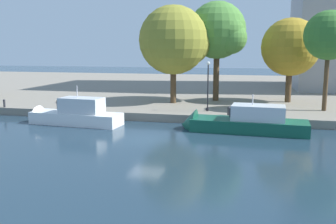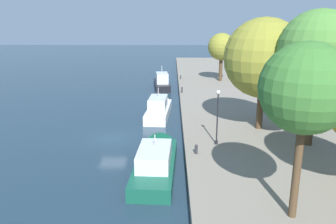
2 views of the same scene
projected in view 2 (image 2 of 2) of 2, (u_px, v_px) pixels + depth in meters
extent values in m
plane|color=#1E3342|center=(112.00, 139.00, 32.72)|extent=(220.00, 220.00, 0.00)
cube|color=black|center=(162.00, 86.00, 55.50)|extent=(7.48, 2.98, 1.47)
cone|color=black|center=(160.00, 82.00, 59.38)|extent=(1.41, 2.26, 2.15)
cube|color=silver|center=(162.00, 78.00, 54.57)|extent=(3.44, 2.13, 1.55)
cube|color=black|center=(161.00, 76.00, 55.77)|extent=(1.04, 1.77, 0.93)
cylinder|color=silver|center=(162.00, 69.00, 54.56)|extent=(0.08, 0.08, 1.12)
cube|color=white|center=(159.00, 113.00, 39.99)|extent=(8.37, 3.02, 1.40)
cone|color=white|center=(163.00, 104.00, 44.32)|extent=(1.37, 2.36, 2.27)
cube|color=silver|center=(158.00, 103.00, 39.03)|extent=(3.83, 2.19, 1.34)
cube|color=black|center=(159.00, 99.00, 40.39)|extent=(1.12, 1.87, 0.80)
cylinder|color=silver|center=(158.00, 92.00, 39.10)|extent=(0.08, 0.08, 1.04)
cube|color=#14513D|center=(155.00, 169.00, 25.58)|extent=(9.29, 3.30, 1.41)
cone|color=#14513D|center=(161.00, 145.00, 30.36)|extent=(1.34, 2.75, 2.69)
cube|color=silver|center=(154.00, 156.00, 24.57)|extent=(4.23, 2.48, 1.20)
cube|color=black|center=(156.00, 147.00, 26.09)|extent=(1.21, 2.18, 0.72)
cylinder|color=silver|center=(155.00, 140.00, 24.73)|extent=(0.08, 0.08, 0.86)
cylinder|color=#2D2D33|center=(182.00, 90.00, 48.85)|extent=(0.22, 0.22, 0.65)
sphere|color=#2D2D33|center=(182.00, 88.00, 48.75)|extent=(0.24, 0.24, 0.24)
cylinder|color=#2D2D33|center=(181.00, 78.00, 59.43)|extent=(0.20, 0.20, 0.48)
sphere|color=#2D2D33|center=(181.00, 76.00, 59.35)|extent=(0.22, 0.22, 0.22)
cylinder|color=#2D2D33|center=(196.00, 150.00, 27.13)|extent=(0.24, 0.24, 0.59)
sphere|color=#2D2D33|center=(196.00, 146.00, 27.03)|extent=(0.26, 0.26, 0.26)
cylinder|color=black|center=(217.00, 120.00, 28.64)|extent=(0.12, 0.12, 4.39)
sphere|color=white|center=(218.00, 92.00, 28.01)|extent=(0.33, 0.33, 0.33)
cylinder|color=black|center=(216.00, 142.00, 29.19)|extent=(0.26, 0.26, 0.30)
cylinder|color=#4C3823|center=(297.00, 171.00, 17.99)|extent=(0.42, 0.42, 5.39)
sphere|color=#38702D|center=(306.00, 88.00, 16.79)|extent=(4.63, 4.63, 4.63)
sphere|color=#38702D|center=(313.00, 80.00, 16.50)|extent=(2.14, 2.14, 2.14)
sphere|color=#38702D|center=(302.00, 76.00, 16.40)|extent=(2.53, 2.53, 2.53)
cylinder|color=#4C3823|center=(221.00, 69.00, 57.29)|extent=(0.57, 0.57, 4.02)
sphere|color=olive|center=(222.00, 47.00, 56.30)|extent=(4.47, 4.47, 4.47)
sphere|color=olive|center=(220.00, 48.00, 57.35)|extent=(2.58, 2.58, 2.58)
sphere|color=olive|center=(225.00, 49.00, 57.32)|extent=(2.10, 2.10, 2.10)
cylinder|color=#4C3823|center=(311.00, 113.00, 28.42)|extent=(0.66, 0.66, 5.54)
sphere|color=#4C8438|center=(319.00, 50.00, 27.03)|extent=(6.42, 6.42, 6.42)
sphere|color=#4C8438|center=(314.00, 64.00, 25.74)|extent=(3.54, 3.54, 3.54)
sphere|color=#4C8438|center=(312.00, 53.00, 25.99)|extent=(3.83, 3.83, 3.83)
cylinder|color=#4C3823|center=(260.00, 108.00, 32.85)|extent=(0.63, 0.63, 4.04)
sphere|color=olive|center=(264.00, 58.00, 31.56)|extent=(7.41, 7.41, 7.41)
sphere|color=olive|center=(257.00, 57.00, 32.55)|extent=(3.74, 3.74, 3.74)
sphere|color=olive|center=(274.00, 65.00, 30.14)|extent=(4.59, 4.59, 4.59)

